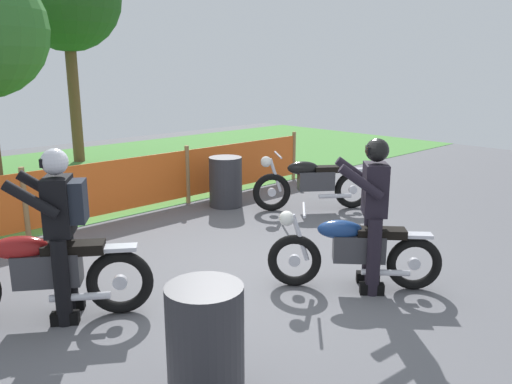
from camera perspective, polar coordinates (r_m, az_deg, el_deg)
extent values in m
cube|color=#5B5B60|center=(6.18, 0.55, -9.45)|extent=(24.00, 24.00, 0.02)
cube|color=#4C8C3D|center=(12.08, -23.87, 1.02)|extent=(24.00, 7.54, 0.01)
cylinder|color=#997547|center=(8.03, -24.22, -1.15)|extent=(0.08, 0.08, 1.05)
cylinder|color=#997547|center=(9.35, -7.60, 1.92)|extent=(0.08, 0.08, 1.05)
cylinder|color=#997547|center=(11.26, 4.20, 4.01)|extent=(0.08, 0.08, 1.05)
cube|color=orange|center=(8.59, -15.29, 0.64)|extent=(2.79, 0.02, 0.85)
cube|color=orange|center=(10.25, -1.16, 3.19)|extent=(2.79, 0.02, 0.85)
cylinder|color=brown|center=(14.08, -19.46, 9.56)|extent=(0.28, 0.28, 3.16)
torus|color=black|center=(5.38, -14.83, -9.63)|extent=(0.60, 0.48, 0.66)
cylinder|color=silver|center=(5.38, -14.83, -9.63)|extent=(0.15, 0.13, 0.14)
cube|color=#38383D|center=(5.43, -22.07, -7.87)|extent=(0.65, 0.56, 0.33)
ellipsoid|color=maroon|center=(5.42, -24.73, -5.63)|extent=(0.58, 0.51, 0.23)
cube|color=black|center=(5.31, -19.54, -5.88)|extent=(0.60, 0.52, 0.10)
cube|color=silver|center=(5.25, -15.07, -6.01)|extent=(0.40, 0.35, 0.04)
cylinder|color=silver|center=(5.33, -18.88, -10.94)|extent=(0.50, 0.39, 0.07)
torus|color=black|center=(5.85, 4.28, -7.57)|extent=(0.48, 0.52, 0.60)
cylinder|color=silver|center=(5.85, 4.28, -7.57)|extent=(0.13, 0.14, 0.13)
torus|color=black|center=(6.00, 17.12, -7.60)|extent=(0.48, 0.52, 0.60)
cylinder|color=silver|center=(6.00, 17.12, -7.60)|extent=(0.13, 0.14, 0.13)
cube|color=#38383D|center=(5.83, 11.32, -6.08)|extent=(0.55, 0.57, 0.30)
ellipsoid|color=navy|center=(5.74, 9.26, -4.11)|extent=(0.50, 0.52, 0.21)
cube|color=black|center=(5.81, 13.72, -4.42)|extent=(0.51, 0.53, 0.09)
cube|color=silver|center=(5.89, 17.34, -4.60)|extent=(0.34, 0.35, 0.04)
cylinder|color=silver|center=(5.75, 4.89, -5.04)|extent=(0.19, 0.20, 0.54)
sphere|color=white|center=(5.69, 3.41, -2.94)|extent=(0.24, 0.24, 0.17)
cylinder|color=silver|center=(5.66, 5.34, -1.96)|extent=(0.44, 0.40, 0.03)
cylinder|color=silver|center=(5.83, 14.16, -8.65)|extent=(0.39, 0.43, 0.07)
torus|color=black|center=(8.80, 1.76, -0.03)|extent=(0.59, 0.48, 0.66)
cylinder|color=silver|center=(8.80, 1.76, -0.03)|extent=(0.15, 0.14, 0.14)
torus|color=black|center=(9.13, 10.68, 0.25)|extent=(0.59, 0.48, 0.66)
cylinder|color=silver|center=(9.13, 10.68, 0.25)|extent=(0.15, 0.14, 0.14)
cube|color=#38383D|center=(8.91, 6.65, 1.28)|extent=(0.64, 0.56, 0.33)
ellipsoid|color=black|center=(8.81, 5.20, 2.67)|extent=(0.57, 0.52, 0.23)
cube|color=black|center=(8.94, 8.28, 2.54)|extent=(0.59, 0.52, 0.10)
cube|color=silver|center=(9.06, 10.78, 2.46)|extent=(0.39, 0.35, 0.04)
cylinder|color=silver|center=(8.74, 2.17, 1.88)|extent=(0.23, 0.19, 0.58)
sphere|color=white|center=(8.67, 1.11, 3.37)|extent=(0.26, 0.26, 0.18)
cylinder|color=silver|center=(8.69, 2.46, 4.13)|extent=(0.39, 0.51, 0.03)
cylinder|color=silver|center=(8.91, 8.75, -0.44)|extent=(0.49, 0.39, 0.07)
cylinder|color=black|center=(5.28, -20.72, -9.36)|extent=(0.21, 0.21, 0.86)
cube|color=black|center=(5.43, -20.38, -12.96)|extent=(0.28, 0.24, 0.12)
cylinder|color=black|center=(5.57, -20.05, -8.09)|extent=(0.21, 0.21, 0.86)
cube|color=black|center=(5.72, -19.74, -11.54)|extent=(0.28, 0.24, 0.12)
cube|color=black|center=(5.21, -21.03, -1.45)|extent=(0.40, 0.43, 0.56)
cylinder|color=black|center=(5.02, -23.67, -0.81)|extent=(0.45, 0.36, 0.38)
cylinder|color=black|center=(5.43, -22.51, 0.35)|extent=(0.45, 0.36, 0.38)
sphere|color=silver|center=(5.12, -21.43, 3.14)|extent=(0.35, 0.35, 0.25)
cube|color=black|center=(5.14, -22.52, 3.09)|extent=(0.13, 0.16, 0.08)
cube|color=#1E232D|center=(5.16, -19.22, -0.97)|extent=(0.29, 0.32, 0.40)
cylinder|color=black|center=(5.72, 12.90, -7.02)|extent=(0.21, 0.21, 0.86)
cube|color=black|center=(5.86, 12.71, -10.41)|extent=(0.25, 0.27, 0.12)
cylinder|color=black|center=(6.01, 12.47, -5.94)|extent=(0.21, 0.21, 0.86)
cube|color=black|center=(6.15, 12.29, -9.19)|extent=(0.25, 0.27, 0.12)
cube|color=black|center=(5.66, 13.05, 0.29)|extent=(0.43, 0.42, 0.56)
cylinder|color=black|center=(5.40, 11.58, 1.06)|extent=(0.40, 0.43, 0.38)
cylinder|color=black|center=(5.83, 11.05, 2.01)|extent=(0.40, 0.43, 0.38)
sphere|color=black|center=(5.58, 13.29, 4.54)|extent=(0.35, 0.35, 0.25)
cube|color=black|center=(5.57, 12.27, 4.57)|extent=(0.15, 0.14, 0.08)
cylinder|color=#2D2D33|center=(3.99, -5.63, -16.16)|extent=(0.58, 0.58, 0.88)
cylinder|color=#2D2D33|center=(9.10, -3.39, 1.14)|extent=(0.58, 0.58, 0.88)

